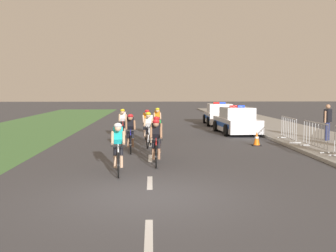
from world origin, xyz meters
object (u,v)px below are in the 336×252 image
(cyclist_seventh, at_px, (123,124))
(traffic_cone_near, at_px, (257,139))
(cyclist_second, at_px, (156,141))
(cyclist_fourth, at_px, (130,132))
(spectator_back, at_px, (328,120))
(cyclist_sixth, at_px, (147,125))
(cyclist_eighth, at_px, (157,122))
(cyclist_fifth, at_px, (149,129))
(crowd_barrier_middle, at_px, (315,136))
(cyclist_lead, at_px, (118,148))
(crowd_barrier_rear, at_px, (289,129))
(police_car_nearest, at_px, (237,122))
(police_car_second, at_px, (219,115))
(cyclist_third, at_px, (157,137))

(cyclist_seventh, distance_m, traffic_cone_near, 6.62)
(cyclist_second, xyz_separation_m, cyclist_fourth, (-0.98, 2.94, 0.00))
(cyclist_second, relative_size, spectator_back, 1.03)
(cyclist_sixth, relative_size, cyclist_eighth, 1.00)
(cyclist_fifth, distance_m, crowd_barrier_middle, 6.76)
(cyclist_lead, height_order, crowd_barrier_rear, cyclist_lead)
(cyclist_fifth, distance_m, cyclist_sixth, 2.02)
(crowd_barrier_rear, distance_m, traffic_cone_near, 1.98)
(cyclist_eighth, bearing_deg, cyclist_sixth, -104.16)
(police_car_nearest, height_order, traffic_cone_near, police_car_nearest)
(cyclist_fourth, xyz_separation_m, police_car_second, (5.61, 13.07, -0.11))
(police_car_second, distance_m, traffic_cone_near, 11.35)
(cyclist_fifth, bearing_deg, crowd_barrier_rear, 10.44)
(cyclist_lead, relative_size, police_car_nearest, 0.38)
(cyclist_seventh, bearing_deg, crowd_barrier_middle, -30.40)
(police_car_second, relative_size, crowd_barrier_middle, 1.92)
(cyclist_fifth, relative_size, spectator_back, 1.03)
(cyclist_eighth, height_order, spectator_back, spectator_back)
(cyclist_third, distance_m, police_car_second, 15.29)
(cyclist_fifth, bearing_deg, police_car_nearest, 48.28)
(cyclist_seventh, distance_m, police_car_second, 10.66)
(cyclist_lead, relative_size, cyclist_sixth, 1.00)
(cyclist_second, bearing_deg, cyclist_third, 88.28)
(cyclist_fourth, bearing_deg, cyclist_eighth, 78.65)
(cyclist_fifth, xyz_separation_m, spectator_back, (8.22, 1.09, 0.30))
(cyclist_second, distance_m, crowd_barrier_rear, 8.35)
(cyclist_third, xyz_separation_m, spectator_back, (7.92, 4.08, 0.30))
(traffic_cone_near, bearing_deg, cyclist_fifth, -176.93)
(cyclist_sixth, bearing_deg, cyclist_seventh, 142.45)
(cyclist_fourth, distance_m, cyclist_fifth, 1.64)
(cyclist_second, distance_m, cyclist_eighth, 8.57)
(cyclist_eighth, xyz_separation_m, traffic_cone_near, (4.31, -3.90, -0.48))
(cyclist_seventh, height_order, police_car_second, police_car_second)
(cyclist_fifth, relative_size, cyclist_seventh, 1.00)
(cyclist_fifth, height_order, cyclist_eighth, same)
(crowd_barrier_middle, xyz_separation_m, spectator_back, (1.67, 2.78, 0.44))
(crowd_barrier_middle, bearing_deg, traffic_cone_near, 133.17)
(cyclist_fourth, relative_size, cyclist_fifth, 1.00)
(cyclist_lead, bearing_deg, cyclist_fifth, 81.69)
(traffic_cone_near, bearing_deg, police_car_nearest, 88.20)
(cyclist_fifth, height_order, traffic_cone_near, cyclist_fifth)
(crowd_barrier_rear, xyz_separation_m, traffic_cone_near, (-1.72, -0.93, -0.34))
(cyclist_second, xyz_separation_m, cyclist_third, (0.04, 1.43, 0.00))
(cyclist_lead, height_order, cyclist_third, same)
(traffic_cone_near, bearing_deg, cyclist_lead, -132.43)
(cyclist_lead, height_order, police_car_nearest, police_car_nearest)
(traffic_cone_near, distance_m, spectator_back, 3.68)
(cyclist_third, distance_m, spectator_back, 8.92)
(cyclist_third, height_order, cyclist_fourth, same)
(cyclist_second, xyz_separation_m, crowd_barrier_middle, (6.29, 2.73, -0.14))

